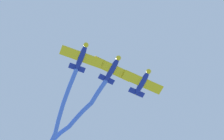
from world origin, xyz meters
TOP-DOWN VIEW (x-y plane):
  - airplane_lead at (-5.33, 4.88)m, footprint 5.96×6.58m
  - smoke_trail_lead at (6.42, 14.31)m, footprint 20.29×16.15m
  - airplane_left_wing at (-1.45, 0.79)m, footprint 6.36×6.21m
  - smoke_trail_left_wing at (6.86, 12.27)m, footprint 13.03×20.45m
  - airplane_right_wing at (2.43, -3.30)m, footprint 6.27×6.31m

SIDE VIEW (x-z plane):
  - smoke_trail_lead at x=6.42m, z-range 73.26..74.78m
  - airplane_lead at x=-5.33m, z-range 73.58..75.40m
  - airplane_right_wing at x=2.43m, z-range 73.58..75.40m
  - airplane_left_wing at x=-1.45m, z-range 73.88..75.70m
  - smoke_trail_left_wing at x=6.86m, z-range 74.15..77.18m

